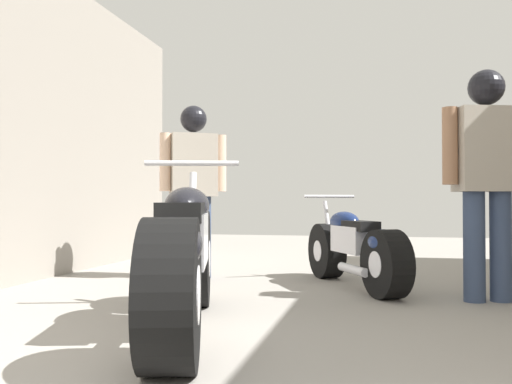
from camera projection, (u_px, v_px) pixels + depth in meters
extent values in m
plane|color=gray|center=(320.00, 308.00, 3.92)|extent=(16.91, 16.91, 0.00)
cylinder|color=black|center=(192.00, 259.00, 3.99)|extent=(0.42, 0.73, 0.69)
cylinder|color=silver|center=(192.00, 259.00, 3.99)|extent=(0.32, 0.32, 0.26)
cylinder|color=black|center=(170.00, 295.00, 2.42)|extent=(0.42, 0.73, 0.69)
cylinder|color=silver|center=(170.00, 295.00, 2.42)|extent=(0.32, 0.32, 0.26)
cube|color=silver|center=(184.00, 239.00, 3.21)|extent=(0.44, 0.74, 0.30)
ellipsoid|color=black|center=(187.00, 206.00, 3.45)|extent=(0.42, 0.62, 0.24)
cube|color=black|center=(181.00, 212.00, 3.02)|extent=(0.37, 0.56, 0.11)
ellipsoid|color=black|center=(172.00, 245.00, 2.48)|extent=(0.40, 0.53, 0.26)
cylinder|color=silver|center=(192.00, 214.00, 3.95)|extent=(0.13, 0.28, 0.63)
cylinder|color=silver|center=(192.00, 163.00, 3.92)|extent=(0.66, 0.22, 0.04)
cylinder|color=silver|center=(150.00, 300.00, 2.87)|extent=(0.26, 0.60, 0.10)
cylinder|color=black|center=(327.00, 251.00, 5.49)|extent=(0.43, 0.57, 0.54)
cylinder|color=silver|center=(327.00, 251.00, 5.49)|extent=(0.28, 0.28, 0.21)
cylinder|color=black|center=(386.00, 264.00, 4.30)|extent=(0.43, 0.57, 0.54)
cylinder|color=silver|center=(386.00, 264.00, 4.30)|extent=(0.28, 0.28, 0.21)
cube|color=silver|center=(353.00, 239.00, 4.90)|extent=(0.43, 0.58, 0.24)
ellipsoid|color=navy|center=(344.00, 222.00, 5.08)|extent=(0.40, 0.49, 0.19)
cube|color=black|center=(360.00, 226.00, 4.75)|extent=(0.35, 0.45, 0.09)
ellipsoid|color=navy|center=(384.00, 242.00, 4.34)|extent=(0.37, 0.43, 0.20)
cylinder|color=silver|center=(328.00, 225.00, 5.46)|extent=(0.14, 0.21, 0.49)
cylinder|color=silver|center=(329.00, 196.00, 5.44)|extent=(0.48, 0.27, 0.03)
cylinder|color=silver|center=(353.00, 269.00, 4.62)|extent=(0.28, 0.45, 0.08)
cylinder|color=#384766|center=(501.00, 246.00, 4.19)|extent=(0.20, 0.20, 0.84)
cylinder|color=#384766|center=(474.00, 247.00, 4.17)|extent=(0.20, 0.20, 0.84)
cube|color=#B2A899|center=(487.00, 150.00, 4.19)|extent=(0.52, 0.37, 0.64)
cylinder|color=#9E7051|center=(450.00, 146.00, 4.17)|extent=(0.14, 0.14, 0.59)
sphere|color=black|center=(486.00, 90.00, 4.20)|extent=(0.23, 0.23, 0.23)
sphere|color=black|center=(486.00, 88.00, 4.20)|extent=(0.27, 0.27, 0.27)
cylinder|color=#384766|center=(203.00, 237.00, 5.50)|extent=(0.21, 0.21, 0.82)
cylinder|color=#384766|center=(183.00, 237.00, 5.44)|extent=(0.21, 0.21, 0.82)
cube|color=#B2A899|center=(193.00, 165.00, 5.49)|extent=(0.51, 0.44, 0.63)
cylinder|color=beige|center=(221.00, 163.00, 5.57)|extent=(0.15, 0.15, 0.57)
cylinder|color=beige|center=(165.00, 162.00, 5.40)|extent=(0.15, 0.15, 0.57)
sphere|color=black|center=(194.00, 121.00, 5.49)|extent=(0.23, 0.23, 0.23)
sphere|color=black|center=(194.00, 119.00, 5.49)|extent=(0.27, 0.27, 0.27)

